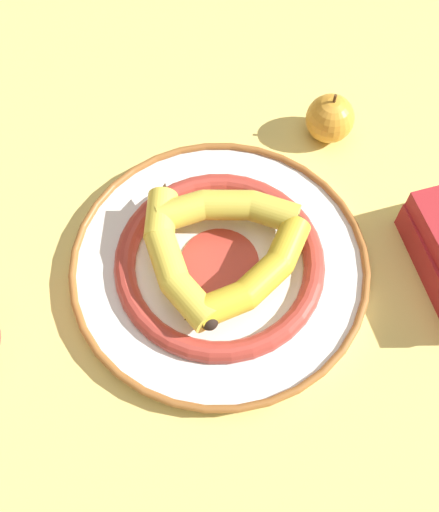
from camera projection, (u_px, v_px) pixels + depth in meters
name	position (u px, v px, depth m)	size (l,w,h in m)	color
ground_plane	(214.00, 262.00, 0.76)	(2.80, 2.80, 0.00)	#E5CC6B
decorative_bowl	(220.00, 264.00, 0.74)	(0.37, 0.37, 0.03)	white
banana_a	(172.00, 255.00, 0.70)	(0.16, 0.16, 0.04)	yellow
banana_b	(256.00, 278.00, 0.69)	(0.09, 0.19, 0.04)	gold
banana_c	(230.00, 209.00, 0.73)	(0.18, 0.11, 0.04)	gold
apple	(330.00, 119.00, 0.83)	(0.07, 0.07, 0.08)	gold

